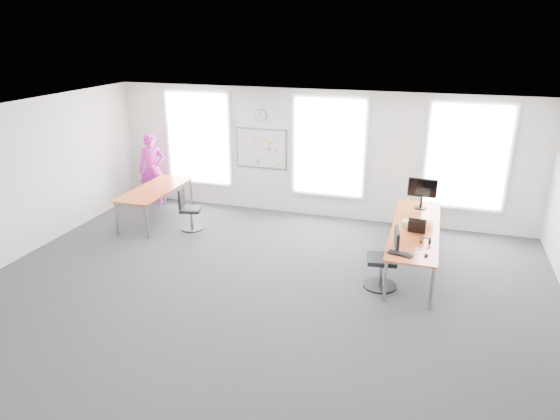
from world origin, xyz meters
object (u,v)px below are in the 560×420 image
(headphones, at_px, (425,240))
(desk_left, at_px, (155,191))
(person, at_px, (153,169))
(chair_right, at_px, (385,262))
(keyboard, at_px, (400,254))
(desk_right, at_px, (415,230))
(chair_left, at_px, (189,211))
(monitor, at_px, (422,191))

(headphones, bearing_deg, desk_left, -176.19)
(person, relative_size, headphones, 9.72)
(chair_right, xyz_separation_m, keyboard, (0.25, -0.27, 0.31))
(desk_right, bearing_deg, chair_left, 175.65)
(desk_left, bearing_deg, keyboard, -18.57)
(desk_right, height_order, person, person)
(desk_left, xyz_separation_m, person, (-0.70, 1.08, 0.18))
(desk_right, distance_m, headphones, 0.74)
(chair_right, distance_m, keyboard, 0.48)
(chair_left, relative_size, monitor, 1.50)
(keyboard, xyz_separation_m, monitor, (0.22, 2.38, 0.38))
(desk_right, relative_size, chair_right, 2.93)
(chair_left, height_order, headphones, chair_left)
(desk_right, distance_m, keyboard, 1.32)
(chair_left, xyz_separation_m, person, (-1.66, 1.32, 0.48))
(chair_left, height_order, keyboard, chair_left)
(desk_left, bearing_deg, person, 122.89)
(headphones, bearing_deg, monitor, 110.96)
(chair_left, bearing_deg, person, 37.23)
(chair_right, bearing_deg, person, -122.72)
(headphones, height_order, monitor, monitor)
(chair_right, distance_m, monitor, 2.27)
(chair_left, relative_size, headphones, 5.19)
(person, distance_m, keyboard, 7.07)
(chair_left, bearing_deg, desk_right, -108.61)
(chair_right, height_order, chair_left, chair_right)
(keyboard, relative_size, headphones, 2.20)
(desk_right, relative_size, headphones, 17.18)
(desk_left, xyz_separation_m, headphones, (6.08, -1.32, 0.10))
(chair_left, distance_m, headphones, 5.25)
(chair_left, distance_m, keyboard, 5.05)
(headphones, distance_m, monitor, 1.82)
(desk_left, height_order, person, person)
(keyboard, bearing_deg, desk_right, 98.15)
(headphones, bearing_deg, keyboard, -105.68)
(chair_left, distance_m, monitor, 5.07)
(chair_left, bearing_deg, chair_right, -121.60)
(desk_right, height_order, chair_left, chair_left)
(keyboard, height_order, monitor, monitor)
(chair_right, bearing_deg, desk_right, 148.63)
(desk_right, xyz_separation_m, chair_left, (-4.93, 0.37, -0.31))
(desk_left, relative_size, monitor, 3.38)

